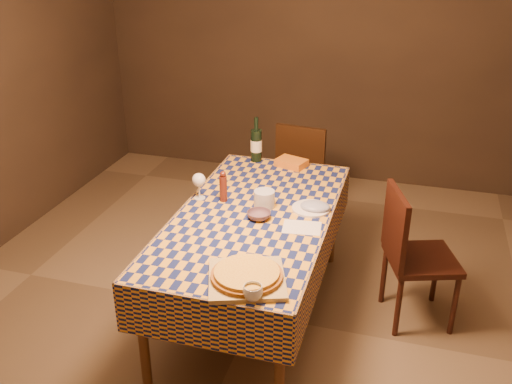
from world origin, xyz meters
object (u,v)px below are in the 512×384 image
Objects in this scene: bowl at (259,215)px; chair_far at (304,168)px; dining_table at (254,225)px; white_plate at (311,208)px; chair_right at (410,250)px; wine_bottle at (256,145)px; cutting_board at (247,279)px; pizza at (247,274)px.

bowl is 0.16× the size of chair_far.
dining_table is 1.40m from chair_far.
chair_right is at bearing 8.67° from white_plate.
wine_bottle is 0.70m from chair_far.
chair_right reaches higher than cutting_board.
pizza is 3.30× the size of bowl.
dining_table is at bearing -91.44° from chair_far.
bowl is at bearing -143.29° from white_plate.
chair_far reaches higher than white_plate.
dining_table is at bearing -153.48° from white_plate.
chair_far reaches higher than cutting_board.
chair_far is at bearing 63.21° from wine_bottle.
dining_table is 12.62× the size of bowl.
pizza is 1.28m from chair_right.
dining_table is 1.98× the size of chair_far.
wine_bottle is 1.41× the size of white_plate.
chair_right reaches higher than dining_table.
pizza is 2.12m from chair_far.
bowl is 0.35m from white_plate.
white_plate is 1.28m from chair_far.
chair_right is (0.63, 0.10, -0.25)m from white_plate.
chair_right is at bearing -26.55° from wine_bottle.
white_plate is at bearing -76.48° from chair_far.
chair_right is (0.93, -1.12, 0.00)m from chair_far.
chair_far is at bearing 93.75° from pizza.
cutting_board is 1.11× the size of wine_bottle.
chair_right is at bearing 18.54° from bowl.
dining_table is at bearing 134.76° from bowl.
dining_table is 0.38m from white_plate.
white_plate is at bearing 79.86° from pizza.
pizza is at bearing -86.25° from chair_far.
wine_bottle is (-0.40, 1.57, 0.09)m from pizza.
bowl is at bearing 100.76° from pizza.
dining_table is 5.38× the size of wine_bottle.
chair_right is at bearing -50.51° from chair_far.
white_plate is at bearing 79.86° from cutting_board.
wine_bottle is at bearing 153.45° from chair_right.
cutting_board is 0.79× the size of pizza.
dining_table is 7.58× the size of white_plate.
chair_far is at bearing 129.49° from chair_right.
wine_bottle reaches higher than bowl.
cutting_board is at bearing -79.24° from bowl.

